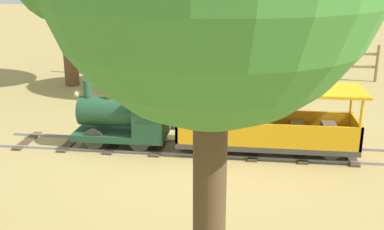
% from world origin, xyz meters
% --- Properties ---
extents(ground_plane, '(60.00, 60.00, 0.00)m').
position_xyz_m(ground_plane, '(0.00, 0.00, 0.00)').
color(ground_plane, '#A38C51').
extents(track, '(0.78, 6.40, 0.04)m').
position_xyz_m(track, '(0.00, 0.01, 0.02)').
color(track, gray).
rests_on(track, ground_plane).
extents(locomotive, '(0.74, 1.44, 0.99)m').
position_xyz_m(locomotive, '(0.00, 1.21, 0.48)').
color(locomotive, '#1E472D').
rests_on(locomotive, ground_plane).
extents(passenger_car, '(0.84, 2.70, 0.97)m').
position_xyz_m(passenger_car, '(0.00, -0.89, 0.42)').
color(passenger_car, '#3F3F3F').
rests_on(passenger_car, ground_plane).
extents(conductor_person, '(0.30, 0.30, 1.62)m').
position_xyz_m(conductor_person, '(1.01, 0.64, 0.96)').
color(conductor_person, '#282D47').
rests_on(conductor_person, ground_plane).
extents(fence_section, '(0.08, 7.48, 0.90)m').
position_xyz_m(fence_section, '(5.06, 0.01, 0.48)').
color(fence_section, '#93754C').
rests_on(fence_section, ground_plane).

